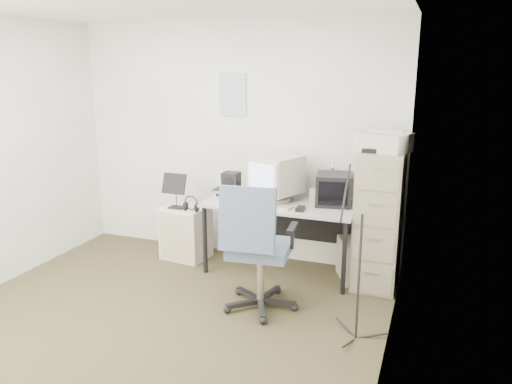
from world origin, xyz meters
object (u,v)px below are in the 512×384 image
(office_chair, at_px, (260,246))
(side_cart, at_px, (186,232))
(filing_cabinet, at_px, (379,219))
(desk, at_px, (281,237))

(office_chair, relative_size, side_cart, 1.97)
(office_chair, bearing_deg, filing_cabinet, 37.47)
(office_chair, bearing_deg, side_cart, 138.81)
(filing_cabinet, distance_m, desk, 0.99)
(filing_cabinet, distance_m, office_chair, 1.22)
(filing_cabinet, bearing_deg, office_chair, -136.32)
(desk, height_order, side_cart, desk)
(filing_cabinet, xyz_separation_m, office_chair, (-0.88, -0.84, -0.09))
(side_cart, bearing_deg, desk, 7.02)
(desk, xyz_separation_m, office_chair, (0.07, -0.81, 0.20))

